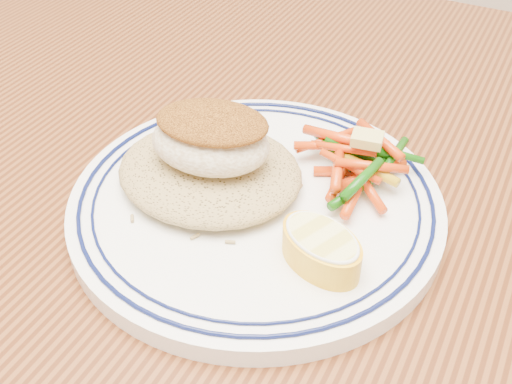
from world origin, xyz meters
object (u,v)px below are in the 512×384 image
object	(u,v)px
rice_pilaf	(210,168)
fish_fillet	(211,138)
vegetable_pile	(356,163)
dining_table	(312,314)
lemon_wedge	(321,247)
plate	(256,203)

from	to	relation	value
rice_pilaf	fish_fillet	world-z (taller)	fish_fillet
vegetable_pile	fish_fillet	bearing A→B (deg)	-148.25
rice_pilaf	vegetable_pile	bearing A→B (deg)	30.39
dining_table	rice_pilaf	size ratio (longest dim) A/B	10.70
rice_pilaf	fish_fillet	distance (m)	0.03
dining_table	rice_pilaf	xyz separation A→B (m)	(-0.09, -0.01, 0.13)
vegetable_pile	lemon_wedge	xyz separation A→B (m)	(0.01, -0.09, 0.00)
plate	vegetable_pile	size ratio (longest dim) A/B	2.60
vegetable_pile	lemon_wedge	bearing A→B (deg)	-83.32
rice_pilaf	lemon_wedge	size ratio (longest dim) A/B	1.90
dining_table	plate	distance (m)	0.12
dining_table	fish_fillet	bearing A→B (deg)	-174.75
lemon_wedge	vegetable_pile	bearing A→B (deg)	96.68
plate	rice_pilaf	size ratio (longest dim) A/B	1.95
plate	vegetable_pile	xyz separation A→B (m)	(0.06, 0.06, 0.02)
dining_table	rice_pilaf	world-z (taller)	rice_pilaf
lemon_wedge	dining_table	bearing A→B (deg)	112.02
plate	fish_fillet	world-z (taller)	fish_fillet
vegetable_pile	plate	bearing A→B (deg)	-135.25
rice_pilaf	vegetable_pile	distance (m)	0.11
rice_pilaf	vegetable_pile	xyz separation A→B (m)	(0.09, 0.06, -0.00)
rice_pilaf	lemon_wedge	bearing A→B (deg)	-20.52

